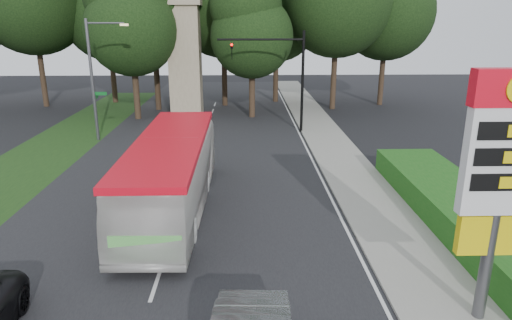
{
  "coord_description": "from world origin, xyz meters",
  "views": [
    {
      "loc": [
        2.79,
        -8.56,
        7.94
      ],
      "look_at": [
        3.3,
        9.98,
        2.2
      ],
      "focal_mm": 32.0,
      "sensor_mm": 36.0,
      "label": 1
    }
  ],
  "objects_px": {
    "traffic_signal_mast": "(284,68)",
    "streetlight_signs": "(95,75)",
    "gas_station_pylon": "(503,167)",
    "transit_bus": "(172,175)",
    "monument": "(185,55)"
  },
  "relations": [
    {
      "from": "traffic_signal_mast",
      "to": "streetlight_signs",
      "type": "bearing_deg",
      "value": -171.08
    },
    {
      "from": "gas_station_pylon",
      "to": "traffic_signal_mast",
      "type": "distance_m",
      "value": 22.29
    },
    {
      "from": "streetlight_signs",
      "to": "transit_bus",
      "type": "bearing_deg",
      "value": -61.2
    },
    {
      "from": "streetlight_signs",
      "to": "transit_bus",
      "type": "height_order",
      "value": "streetlight_signs"
    },
    {
      "from": "gas_station_pylon",
      "to": "traffic_signal_mast",
      "type": "height_order",
      "value": "traffic_signal_mast"
    },
    {
      "from": "traffic_signal_mast",
      "to": "transit_bus",
      "type": "xyz_separation_m",
      "value": [
        -5.96,
        -14.18,
        -3.07
      ]
    },
    {
      "from": "monument",
      "to": "transit_bus",
      "type": "relative_size",
      "value": 0.88
    },
    {
      "from": "gas_station_pylon",
      "to": "transit_bus",
      "type": "xyz_separation_m",
      "value": [
        -9.48,
        7.82,
        -2.85
      ]
    },
    {
      "from": "gas_station_pylon",
      "to": "transit_bus",
      "type": "relative_size",
      "value": 0.6
    },
    {
      "from": "gas_station_pylon",
      "to": "streetlight_signs",
      "type": "bearing_deg",
      "value": 128.96
    },
    {
      "from": "transit_bus",
      "to": "traffic_signal_mast",
      "type": "bearing_deg",
      "value": 68.3
    },
    {
      "from": "gas_station_pylon",
      "to": "traffic_signal_mast",
      "type": "xyz_separation_m",
      "value": [
        -3.52,
        22.0,
        0.22
      ]
    },
    {
      "from": "traffic_signal_mast",
      "to": "streetlight_signs",
      "type": "distance_m",
      "value": 12.83
    },
    {
      "from": "streetlight_signs",
      "to": "gas_station_pylon",
      "type": "bearing_deg",
      "value": -51.04
    },
    {
      "from": "transit_bus",
      "to": "streetlight_signs",
      "type": "bearing_deg",
      "value": 119.9
    }
  ]
}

